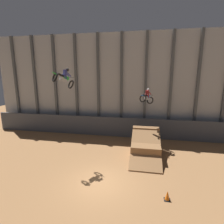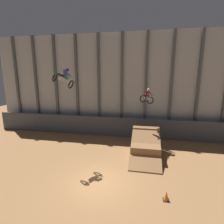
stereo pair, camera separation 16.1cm
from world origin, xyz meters
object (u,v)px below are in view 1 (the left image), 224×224
Objects in this scene: rider_bike_left_air at (64,78)px; rider_bike_right_air at (147,97)px; dirt_ramp at (146,146)px; traffic_cone_near_ramp at (167,196)px.

rider_bike_left_air is 0.99× the size of rider_bike_right_air.
traffic_cone_near_ramp is at bearing -78.20° from dirt_ramp.
dirt_ramp is 2.73× the size of rider_bike_left_air.
rider_bike_left_air is (-6.45, -2.28, 6.05)m from dirt_ramp.
rider_bike_right_air reaches higher than traffic_cone_near_ramp.
traffic_cone_near_ramp is at bearing -49.70° from rider_bike_right_air.
rider_bike_right_air is at bearing 73.33° from rider_bike_left_air.
rider_bike_left_air reaches higher than rider_bike_right_air.
rider_bike_left_air is at bearing -160.57° from dirt_ramp.
dirt_ramp is at bearing 58.96° from rider_bike_left_air.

